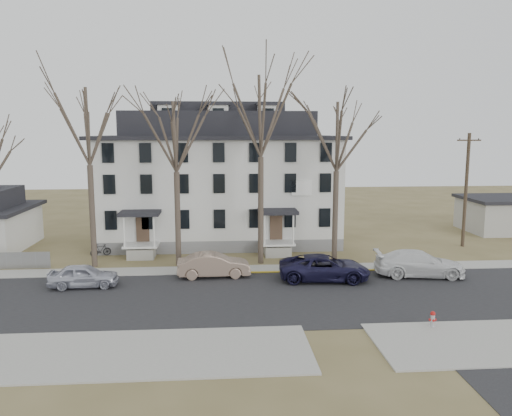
{
  "coord_description": "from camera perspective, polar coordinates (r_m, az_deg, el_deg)",
  "views": [
    {
      "loc": [
        -1.98,
        -25.83,
        9.58
      ],
      "look_at": [
        0.59,
        9.0,
        4.24
      ],
      "focal_mm": 35.0,
      "sensor_mm": 36.0,
      "label": 1
    }
  ],
  "objects": [
    {
      "name": "tree_mid_right",
      "position": [
        36.62,
        9.27,
        8.62
      ],
      "size": [
        7.8,
        7.8,
        12.74
      ],
      "color": "#473B31",
      "rests_on": "ground"
    },
    {
      "name": "fire_hydrant",
      "position": [
        26.66,
        19.53,
        -11.91
      ],
      "size": [
        0.35,
        0.33,
        0.84
      ],
      "color": "#B7B7BA",
      "rests_on": "ground"
    },
    {
      "name": "bicycle_left",
      "position": [
        40.01,
        -13.07,
        -4.69
      ],
      "size": [
        1.87,
        0.8,
        0.95
      ],
      "primitive_type": "imported",
      "rotation": [
        0.0,
        0.0,
        1.66
      ],
      "color": "black",
      "rests_on": "ground"
    },
    {
      "name": "distant_building",
      "position": [
        54.27,
        26.87,
        -0.63
      ],
      "size": [
        8.5,
        6.5,
        3.35
      ],
      "color": "#A09F97",
      "rests_on": "ground"
    },
    {
      "name": "car_white",
      "position": [
        35.2,
        18.15,
        -6.11
      ],
      "size": [
        6.12,
        3.14,
        1.7
      ],
      "primitive_type": "imported",
      "rotation": [
        0.0,
        0.0,
        1.44
      ],
      "color": "white",
      "rests_on": "ground"
    },
    {
      "name": "ground",
      "position": [
        27.61,
        0.15,
        -11.6
      ],
      "size": [
        120.0,
        120.0,
        0.0
      ],
      "primitive_type": "plane",
      "color": "olive",
      "rests_on": "ground"
    },
    {
      "name": "near_sidewalk_left",
      "position": [
        23.7,
        -19.29,
        -15.66
      ],
      "size": [
        20.0,
        5.0,
        0.08
      ],
      "primitive_type": "cube",
      "color": "#A09F97",
      "rests_on": "ground"
    },
    {
      "name": "boarding_house",
      "position": [
        43.98,
        -4.24,
        3.19
      ],
      "size": [
        20.8,
        12.36,
        12.05
      ],
      "color": "slate",
      "rests_on": "ground"
    },
    {
      "name": "far_sidewalk",
      "position": [
        35.21,
        -0.85,
        -7.09
      ],
      "size": [
        120.0,
        2.0,
        0.08
      ],
      "primitive_type": "cube",
      "color": "#A09F97",
      "rests_on": "ground"
    },
    {
      "name": "tree_center",
      "position": [
        35.78,
        0.57,
        11.1
      ],
      "size": [
        9.0,
        9.0,
        14.7
      ],
      "color": "#473B31",
      "rests_on": "ground"
    },
    {
      "name": "main_road",
      "position": [
        29.49,
        -0.15,
        -10.26
      ],
      "size": [
        120.0,
        10.0,
        0.04
      ],
      "primitive_type": "cube",
      "color": "#27272A",
      "rests_on": "ground"
    },
    {
      "name": "tree_far_left",
      "position": [
        36.76,
        -18.69,
        9.43
      ],
      "size": [
        8.4,
        8.4,
        13.72
      ],
      "color": "#473B31",
      "rests_on": "ground"
    },
    {
      "name": "car_navy",
      "position": [
        32.91,
        7.82,
        -6.83
      ],
      "size": [
        6.1,
        3.25,
        1.63
      ],
      "primitive_type": "imported",
      "rotation": [
        0.0,
        0.0,
        1.48
      ],
      "color": "#181634",
      "rests_on": "ground"
    },
    {
      "name": "utility_pole_far",
      "position": [
        45.02,
        22.87,
        2.05
      ],
      "size": [
        2.0,
        0.28,
        9.5
      ],
      "color": "#3D3023",
      "rests_on": "ground"
    },
    {
      "name": "bicycle_right",
      "position": [
        40.56,
        -17.34,
        -4.67
      ],
      "size": [
        1.63,
        1.14,
        0.96
      ],
      "primitive_type": "imported",
      "rotation": [
        0.0,
        0.0,
        2.05
      ],
      "color": "black",
      "rests_on": "ground"
    },
    {
      "name": "yellow_curb",
      "position": [
        34.99,
        7.51,
        -7.27
      ],
      "size": [
        14.0,
        0.25,
        0.06
      ],
      "primitive_type": "cube",
      "color": "gold",
      "rests_on": "ground"
    },
    {
      "name": "car_silver",
      "position": [
        32.98,
        -19.1,
        -7.38
      ],
      "size": [
        4.29,
        1.9,
        1.44
      ],
      "primitive_type": "imported",
      "rotation": [
        0.0,
        0.0,
        1.62
      ],
      "color": "#B8BAC8",
      "rests_on": "ground"
    },
    {
      "name": "car_tan",
      "position": [
        33.46,
        -4.85,
        -6.56
      ],
      "size": [
        4.89,
        1.91,
        1.59
      ],
      "primitive_type": "imported",
      "rotation": [
        0.0,
        0.0,
        1.62
      ],
      "color": "gray",
      "rests_on": "ground"
    },
    {
      "name": "tree_mid_left",
      "position": [
        35.75,
        -9.18,
        8.62
      ],
      "size": [
        7.8,
        7.8,
        12.74
      ],
      "color": "#473B31",
      "rests_on": "ground"
    }
  ]
}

